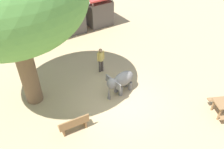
% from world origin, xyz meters
% --- Properties ---
extents(ground_plane, '(60.00, 60.00, 0.00)m').
position_xyz_m(ground_plane, '(0.00, 0.00, 0.00)').
color(ground_plane, tan).
extents(elephant, '(1.79, 1.20, 1.24)m').
position_xyz_m(elephant, '(0.39, 0.59, 0.79)').
color(elephant, slate).
rests_on(elephant, ground_plane).
extents(person_handler, '(0.51, 0.32, 1.62)m').
position_xyz_m(person_handler, '(0.48, 2.84, 0.95)').
color(person_handler, '#3F3833').
rests_on(person_handler, ground_plane).
extents(wooden_bench, '(1.43, 0.53, 0.88)m').
position_xyz_m(wooden_bench, '(-2.92, -0.47, 0.47)').
color(wooden_bench, olive).
rests_on(wooden_bench, ground_plane).
extents(market_stall_green, '(2.50, 2.50, 2.52)m').
position_xyz_m(market_stall_green, '(-1.38, 8.86, 1.14)').
color(market_stall_green, '#59514C').
rests_on(market_stall_green, ground_plane).
extents(market_stall_white, '(2.50, 2.50, 2.52)m').
position_xyz_m(market_stall_white, '(1.22, 8.86, 1.14)').
color(market_stall_white, '#59514C').
rests_on(market_stall_white, ground_plane).
extents(market_stall_red, '(2.50, 2.50, 2.52)m').
position_xyz_m(market_stall_red, '(3.82, 8.86, 1.14)').
color(market_stall_red, '#59514C').
rests_on(market_stall_red, ground_plane).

